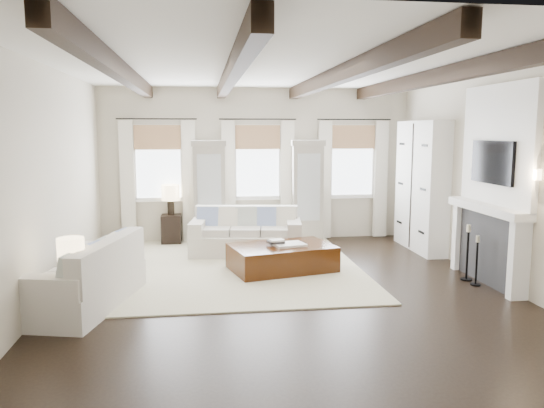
{
  "coord_description": "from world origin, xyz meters",
  "views": [
    {
      "loc": [
        -1.18,
        -7.39,
        2.32
      ],
      "look_at": [
        -0.06,
        0.94,
        1.15
      ],
      "focal_mm": 35.0,
      "sensor_mm": 36.0,
      "label": 1
    }
  ],
  "objects": [
    {
      "name": "candlestick_far",
      "position": [
        2.9,
        0.18,
        0.36
      ],
      "size": [
        0.18,
        0.18,
        0.88
      ],
      "color": "black",
      "rests_on": "ground"
    },
    {
      "name": "room_shell",
      "position": [
        0.75,
        0.9,
        1.89
      ],
      "size": [
        6.54,
        7.54,
        3.22
      ],
      "color": "beige",
      "rests_on": "ground"
    },
    {
      "name": "ground",
      "position": [
        0.0,
        0.0,
        0.0
      ],
      "size": [
        7.5,
        7.5,
        0.0
      ],
      "primitive_type": "plane",
      "color": "black",
      "rests_on": "ground"
    },
    {
      "name": "side_table_front",
      "position": [
        -2.76,
        -0.88,
        0.24
      ],
      "size": [
        0.49,
        0.49,
        0.49
      ],
      "primitive_type": "cube",
      "color": "black",
      "rests_on": "ground"
    },
    {
      "name": "lamp_front",
      "position": [
        -2.76,
        -0.88,
        0.86
      ],
      "size": [
        0.32,
        0.32,
        0.55
      ],
      "color": "black",
      "rests_on": "side_table_front"
    },
    {
      "name": "area_rug",
      "position": [
        -0.59,
        1.57,
        0.01
      ],
      "size": [
        4.07,
        4.87,
        0.02
      ],
      "primitive_type": "cube",
      "color": "beige",
      "rests_on": "ground"
    },
    {
      "name": "candlestick_near",
      "position": [
        2.9,
        -0.11,
        0.32
      ],
      "size": [
        0.15,
        0.15,
        0.76
      ],
      "color": "black",
      "rests_on": "ground"
    },
    {
      "name": "book_lower",
      "position": [
        0.02,
        1.11,
        0.49
      ],
      "size": [
        0.3,
        0.26,
        0.04
      ],
      "primitive_type": "cube",
      "rotation": [
        0.0,
        0.0,
        0.24
      ],
      "color": "#262628",
      "rests_on": "tray"
    },
    {
      "name": "ottoman",
      "position": [
        0.12,
        1.11,
        0.22
      ],
      "size": [
        1.84,
        1.39,
        0.43
      ],
      "primitive_type": "cube",
      "rotation": [
        0.0,
        0.0,
        0.24
      ],
      "color": "black",
      "rests_on": "ground"
    },
    {
      "name": "book_upper",
      "position": [
        0.03,
        1.07,
        0.53
      ],
      "size": [
        0.25,
        0.22,
        0.03
      ],
      "primitive_type": "cube",
      "rotation": [
        0.0,
        0.0,
        0.24
      ],
      "color": "beige",
      "rests_on": "book_lower"
    },
    {
      "name": "lamp_back",
      "position": [
        -1.81,
        3.53,
        1.02
      ],
      "size": [
        0.36,
        0.36,
        0.62
      ],
      "color": "black",
      "rests_on": "side_table_back"
    },
    {
      "name": "tray",
      "position": [
        0.23,
        1.06,
        0.45
      ],
      "size": [
        0.58,
        0.49,
        0.04
      ],
      "primitive_type": "cube",
      "rotation": [
        0.0,
        0.0,
        0.24
      ],
      "color": "white",
      "rests_on": "ottoman"
    },
    {
      "name": "sofa_back",
      "position": [
        -0.36,
        2.42,
        0.36
      ],
      "size": [
        2.16,
        1.2,
        0.88
      ],
      "color": "silver",
      "rests_on": "ground"
    },
    {
      "name": "side_table_back",
      "position": [
        -1.81,
        3.53,
        0.3
      ],
      "size": [
        0.4,
        0.4,
        0.6
      ],
      "primitive_type": "cube",
      "color": "black",
      "rests_on": "ground"
    },
    {
      "name": "sofa_left",
      "position": [
        -2.68,
        -0.33,
        0.37
      ],
      "size": [
        1.42,
        2.26,
        0.9
      ],
      "color": "silver",
      "rests_on": "ground"
    }
  ]
}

